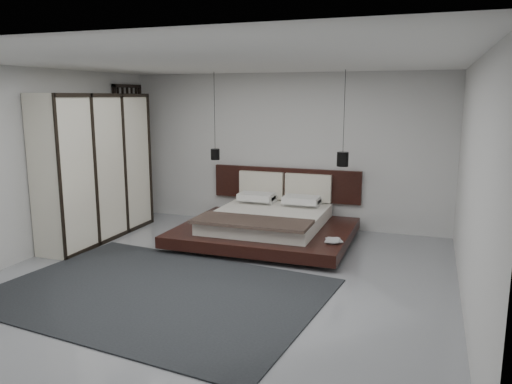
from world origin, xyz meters
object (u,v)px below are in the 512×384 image
at_px(lattice_screen, 130,153).
at_px(pendant_left, 215,154).
at_px(wardrobe, 96,167).
at_px(rug, 157,292).
at_px(bed, 268,223).
at_px(pendant_right, 343,159).

bearing_deg(lattice_screen, pendant_left, -3.15).
height_order(wardrobe, rug, wardrobe).
bearing_deg(pendant_left, bed, -21.05).
bearing_deg(pendant_left, lattice_screen, 176.85).
distance_m(wardrobe, rug, 3.09).
bearing_deg(pendant_left, wardrobe, -141.17).
height_order(lattice_screen, wardrobe, lattice_screen).
height_order(pendant_left, wardrobe, pendant_left).
bearing_deg(wardrobe, pendant_left, 38.83).
distance_m(pendant_left, pendant_right, 2.29).
bearing_deg(bed, lattice_screen, 169.72).
relative_size(pendant_left, rug, 0.39).
bearing_deg(lattice_screen, rug, -52.87).
relative_size(lattice_screen, wardrobe, 1.05).
height_order(bed, pendant_left, pendant_left).
distance_m(pendant_left, wardrobe, 2.05).
bearing_deg(pendant_right, rug, -118.74).
relative_size(bed, rug, 0.71).
distance_m(bed, pendant_left, 1.63).
distance_m(bed, pendant_right, 1.63).
xyz_separation_m(lattice_screen, pendant_left, (1.85, -0.10, 0.07)).
bearing_deg(pendant_right, wardrobe, -161.73).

